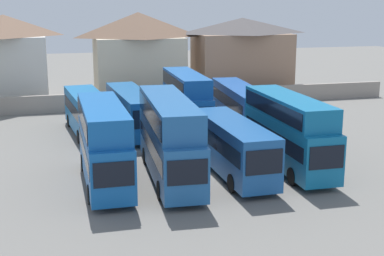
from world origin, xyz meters
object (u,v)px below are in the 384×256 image
Objects in this scene: bus_3 at (233,145)px; house_terrace_centre at (139,55)px; bus_5 at (87,111)px; bus_6 at (132,109)px; bus_2 at (169,134)px; house_terrace_right at (242,56)px; bus_4 at (288,128)px; bus_1 at (104,140)px; bus_7 at (186,97)px; house_terrace_left at (6,59)px; bus_8 at (240,103)px.

bus_3 is 29.57m from house_terrace_centre.
bus_5 is 3.72m from bus_6.
house_terrace_right is (15.17, 28.77, 1.72)m from bus_2.
house_terrace_right reaches higher than bus_5.
bus_4 is at bearing 93.81° from bus_2.
house_terrace_centre is at bearing 166.73° from bus_1.
bus_2 is 14.18m from bus_7.
bus_2 is 1.15× the size of house_terrace_centre.
bus_2 is (4.07, 0.10, 0.10)m from bus_1.
house_terrace_centre reaches higher than bus_6.
house_terrace_left is at bearing -161.34° from bus_5.
bus_8 reaches higher than bus_5.
bus_4 is 15.37m from bus_6.
bus_4 is at bearing 30.60° from bus_6.
bus_6 is (-0.42, 12.84, -0.86)m from bus_2.
bus_4 reaches higher than bus_3.
bus_3 is at bearing 87.95° from bus_2.
house_terrace_centre is (-1.60, 15.56, 2.26)m from bus_7.
bus_3 is 0.89× the size of house_terrace_right.
bus_1 is 30.02m from house_terrace_centre.
bus_2 is 1.02× the size of bus_6.
bus_1 reaches higher than bus_7.
house_terrace_right is at bearing -1.12° from house_terrace_centre.
bus_4 is (4.01, 0.46, 0.74)m from bus_3.
house_terrace_centre is at bearing 177.58° from bus_2.
house_terrace_centre is (-6.43, 16.02, 2.95)m from bus_8.
bus_5 is at bearing -149.77° from bus_3.
bus_3 is at bearing -17.01° from bus_8.
house_terrace_centre is (-5.19, 28.94, 2.23)m from bus_4.
bus_8 is at bearing 157.86° from bus_3.
bus_6 reaches higher than bus_3.
bus_2 is 16.02m from bus_8.
house_terrace_right is (10.67, 15.32, 1.89)m from bus_7.
bus_6 is at bearing -57.35° from house_terrace_left.
bus_4 reaches higher than bus_6.
bus_3 is 34.33m from house_terrace_left.
bus_1 is at bearing -92.70° from bus_3.
bus_1 is 16.03m from bus_7.
house_terrace_centre is (7.02, 15.72, 3.02)m from bus_5.
house_terrace_centre reaches higher than bus_5.
bus_1 is 12.17m from bus_4.
house_terrace_left reaches higher than house_terrace_right.
bus_2 is at bearing -96.07° from bus_3.
bus_4 is 29.62m from house_terrace_right.
house_terrace_right is at bearing 132.54° from bus_6.
bus_1 is 1.06× the size of house_terrace_left.
house_terrace_right reaches higher than bus_2.
bus_8 is at bearing -39.40° from house_terrace_left.
bus_2 reaches higher than bus_7.
bus_2 is 1.15× the size of bus_5.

